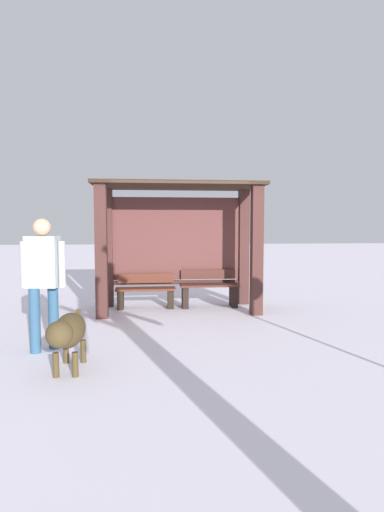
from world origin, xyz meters
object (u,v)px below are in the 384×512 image
Objects in this scene: bench_center_inside at (209,290)px; dog at (68,332)px; person_walking at (43,274)px; bus_shelter at (178,229)px; bench_left_inside at (146,292)px.

bench_center_inside is 1.06× the size of dog.
person_walking is 1.15m from dog.
bus_shelter reaches higher than dog.
dog is (-1.50, -3.48, -1.16)m from bus_shelter.
bench_center_inside is at bearing 58.83° from dog.
bus_shelter is at bearing -7.55° from bench_left_inside.
dog is (-2.16, -3.57, 0.11)m from bench_center_inside.
bench_center_inside is at bearing 7.43° from bus_shelter.
bus_shelter is at bearing -172.57° from bench_center_inside.
bench_center_inside is at bearing 45.65° from person_walking.
bench_left_inside reaches higher than dog.
bench_left_inside is at bearing 76.79° from dog.
bus_shelter is 1.82× the size of person_walking.
bench_center_inside is 0.68× the size of person_walking.
bench_center_inside is 4.17m from dog.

